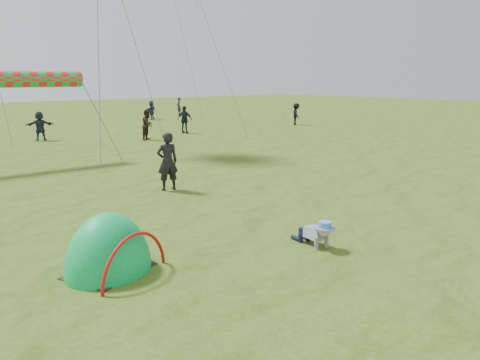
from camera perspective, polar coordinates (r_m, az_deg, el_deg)
ground at (r=9.74m, az=6.00°, el=-8.42°), size 140.00×140.00×0.00m
crawling_toddler at (r=9.89m, az=9.34°, el=-6.32°), size 0.62×0.84×0.61m
popup_tent at (r=8.97m, az=-15.65°, el=-10.67°), size 2.09×1.92×2.19m
standing_adult at (r=14.69m, az=-8.83°, el=2.24°), size 0.74×0.57×1.82m
crowd_person_3 at (r=35.85m, az=6.85°, el=7.98°), size 1.08×1.22×1.64m
crowd_person_5 at (r=28.94m, az=-23.20°, el=6.09°), size 1.59×0.85×1.64m
crowd_person_6 at (r=46.10m, az=-7.48°, el=8.92°), size 0.71×0.72×1.67m
crowd_person_8 at (r=30.31m, az=-6.75°, el=7.32°), size 0.91×1.08×1.73m
crowd_person_11 at (r=41.04m, az=-10.74°, el=8.37°), size 1.50×1.25×1.62m
crowd_person_13 at (r=27.30m, az=-11.17°, el=6.62°), size 1.06×1.01×1.72m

